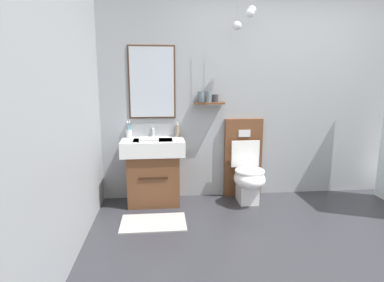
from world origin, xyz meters
name	(u,v)px	position (x,y,z in m)	size (l,w,h in m)	color
ground_plane	(338,263)	(0.00, 0.00, -0.05)	(5.86, 4.63, 0.10)	#2D2D33
wall_back	(276,89)	(-0.01, 1.65, 1.36)	(4.66, 0.53, 2.71)	#999EA3
wall_left	(47,98)	(-2.27, 0.00, 1.36)	(0.12, 3.43, 2.71)	#999EA3
bath_mat	(153,223)	(-1.58, 0.82, 0.01)	(0.68, 0.44, 0.01)	#9E9993
vanity_sink_left	(154,169)	(-1.58, 1.40, 0.42)	(0.74, 0.46, 0.79)	brown
tap_on_left_sink	(153,131)	(-1.58, 1.57, 0.86)	(0.03, 0.13, 0.11)	silver
toilet	(246,171)	(-0.44, 1.39, 0.38)	(0.48, 0.63, 1.00)	brown
toothbrush_cup	(129,133)	(-1.87, 1.55, 0.84)	(0.07, 0.07, 0.21)	silver
soap_dispenser	(177,131)	(-1.28, 1.56, 0.86)	(0.06, 0.06, 0.18)	gray
folded_hand_towel	(149,140)	(-1.62, 1.27, 0.81)	(0.22, 0.16, 0.04)	white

